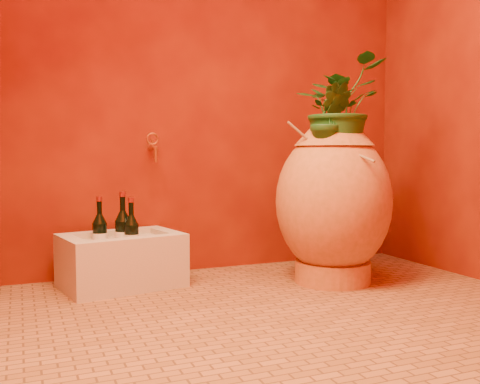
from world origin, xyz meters
name	(u,v)px	position (x,y,z in m)	size (l,w,h in m)	color
floor	(290,313)	(0.00, 0.00, 0.00)	(2.50, 2.50, 0.00)	#9B5B32
wall_back	(212,59)	(0.00, 1.00, 1.25)	(2.50, 0.02, 2.50)	#5D0F05
amphora	(333,201)	(0.48, 0.41, 0.44)	(0.79, 0.79, 0.88)	#C66E37
stone_basin	(122,261)	(-0.59, 0.75, 0.13)	(0.65, 0.51, 0.28)	beige
wine_bottle_a	(132,237)	(-0.54, 0.70, 0.26)	(0.08, 0.08, 0.32)	black
wine_bottle_b	(123,234)	(-0.58, 0.75, 0.27)	(0.08, 0.08, 0.34)	black
wine_bottle_c	(100,236)	(-0.69, 0.80, 0.26)	(0.08, 0.08, 0.32)	black
wall_tap	(153,146)	(-0.38, 0.92, 0.73)	(0.07, 0.15, 0.17)	#AD6B28
plant_main	(338,108)	(0.49, 0.40, 0.93)	(0.47, 0.41, 0.53)	#1A4A1C
plant_side	(330,120)	(0.40, 0.33, 0.86)	(0.21, 0.17, 0.37)	#1A4A1C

